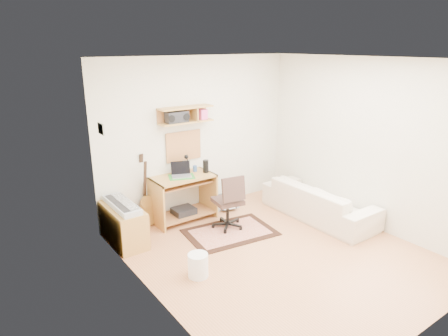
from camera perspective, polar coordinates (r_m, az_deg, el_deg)
floor at (r=5.64m, az=7.66°, el=-12.17°), size 3.60×4.00×0.01m
ceiling at (r=4.91m, az=8.93°, el=15.35°), size 3.60×4.00×0.01m
back_wall at (r=6.66m, az=-3.76°, el=4.71°), size 3.60×0.01×2.60m
left_wall at (r=4.14m, az=-10.19°, el=-3.64°), size 0.01×4.00×2.60m
right_wall at (r=6.47m, az=19.91°, el=3.31°), size 0.01×4.00×2.60m
wall_shelf at (r=6.32m, az=-5.53°, el=7.67°), size 0.90×0.25×0.26m
cork_board at (r=6.52m, az=-5.86°, el=3.20°), size 0.64×0.03×0.49m
wall_photo at (r=5.38m, az=-17.31°, el=5.42°), size 0.02×0.20×0.15m
desk at (r=6.47m, az=-5.89°, el=-4.33°), size 1.00×0.55×0.75m
laptop at (r=6.27m, az=-6.18°, el=-0.28°), size 0.40×0.40×0.23m
speaker at (r=6.47m, az=-2.66°, el=0.25°), size 0.09×0.09×0.21m
desk_lamp at (r=6.49m, az=-5.29°, el=0.73°), size 0.10×0.10×0.31m
pencil_cup at (r=6.55m, az=-4.21°, el=-0.07°), size 0.07×0.07×0.10m
boombox at (r=6.24m, az=-6.85°, el=7.30°), size 0.35×0.16×0.18m
rug at (r=6.14m, az=0.90°, el=-9.25°), size 1.42×1.04×0.02m
task_chair at (r=6.12m, az=0.53°, el=-4.77°), size 0.53×0.53×0.90m
cabinet at (r=5.94m, az=-14.30°, el=-7.94°), size 0.40×0.90×0.55m
music_keyboard at (r=5.81m, az=-14.53°, el=-5.16°), size 0.27×0.85×0.07m
guitar at (r=6.27m, az=-11.11°, el=-3.28°), size 0.32×0.21×1.16m
waste_basket at (r=5.05m, az=-3.76°, el=-13.83°), size 0.31×0.31×0.30m
printer at (r=7.04m, az=0.00°, el=-4.93°), size 0.52×0.44×0.17m
sofa at (r=6.69m, az=13.60°, el=-3.90°), size 0.57×1.97×0.77m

